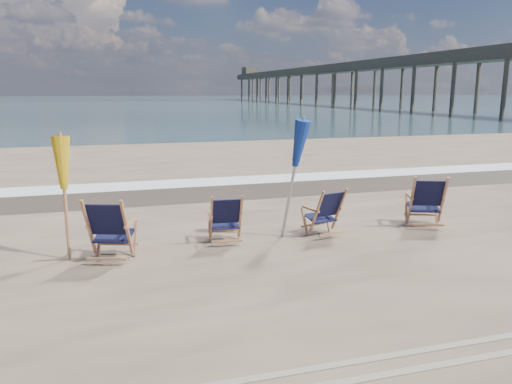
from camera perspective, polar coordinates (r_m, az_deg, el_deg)
ocean at (r=134.42m, az=-15.62°, el=9.99°), size 400.00×400.00×0.00m
surf_foam at (r=15.13m, az=-6.56°, el=1.11°), size 200.00×1.40×0.01m
wet_sand_strip at (r=13.68m, az=-5.47°, el=0.02°), size 200.00×2.60×0.00m
beach_chair_0 at (r=8.18m, az=-14.55°, el=-4.28°), size 0.91×0.97×1.09m
beach_chair_1 at (r=8.94m, az=-1.78°, el=-3.07°), size 0.66×0.73×0.94m
beach_chair_2 at (r=9.61m, az=9.51°, el=-2.15°), size 0.75×0.80×0.95m
beach_chair_3 at (r=10.57m, az=20.58°, el=-1.10°), size 0.94×0.99×1.09m
umbrella_yellow at (r=8.56m, az=-21.21°, el=2.39°), size 0.30×0.30×1.99m
umbrella_blue at (r=9.12m, az=4.14°, el=5.02°), size 0.30×0.30×2.22m
fishing_pier at (r=90.03m, az=10.56°, el=12.60°), size 4.40×140.00×9.30m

